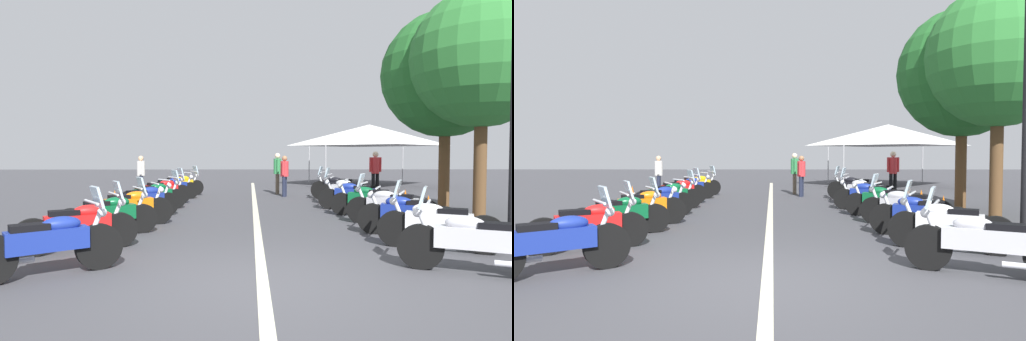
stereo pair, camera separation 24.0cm
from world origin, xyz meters
TOP-DOWN VIEW (x-y plane):
  - ground_plane at (0.00, 0.00)m, footprint 80.00×80.00m
  - lane_centre_stripe at (6.71, 0.00)m, footprint 24.99×0.16m
  - motorcycle_left_row_0 at (0.42, 2.92)m, footprint 1.32×1.75m
  - motorcycle_left_row_1 at (1.96, 3.11)m, footprint 1.17×1.82m
  - motorcycle_left_row_2 at (3.37, 3.05)m, footprint 1.17×1.84m
  - motorcycle_left_row_3 at (4.56, 2.97)m, footprint 1.11×1.90m
  - motorcycle_left_row_4 at (5.92, 2.94)m, footprint 1.37×1.63m
  - motorcycle_left_row_5 at (7.40, 3.04)m, footprint 1.28×1.83m
  - motorcycle_left_row_6 at (8.83, 3.06)m, footprint 1.19×1.79m
  - motorcycle_left_row_7 at (10.27, 3.03)m, footprint 1.28×1.87m
  - motorcycle_left_row_8 at (11.71, 2.96)m, footprint 1.19×1.86m
  - motorcycle_right_row_0 at (0.43, -3.00)m, footprint 1.11×2.03m
  - motorcycle_right_row_1 at (1.98, -3.12)m, footprint 1.08×1.95m
  - motorcycle_right_row_2 at (3.26, -3.05)m, footprint 1.01×1.92m
  - motorcycle_right_row_3 at (4.61, -3.17)m, footprint 1.17×1.98m
  - motorcycle_right_row_4 at (6.00, -3.05)m, footprint 1.05×2.03m
  - motorcycle_right_row_5 at (7.37, -2.96)m, footprint 0.94×2.12m
  - motorcycle_right_row_6 at (8.73, -3.10)m, footprint 1.03×2.05m
  - motorcycle_right_row_7 at (10.27, -3.08)m, footprint 0.99×2.00m
  - traffic_cone_0 at (8.95, 4.66)m, footprint 0.36×0.36m
  - traffic_cone_1 at (7.41, -4.53)m, footprint 0.36×0.36m
  - traffic_cone_2 at (5.67, -4.51)m, footprint 0.36×0.36m
  - bystander_0 at (12.17, 4.61)m, footprint 0.52×0.32m
  - bystander_1 at (11.93, -4.93)m, footprint 0.32×0.52m
  - bystander_2 at (12.44, -0.99)m, footprint 0.53×0.32m
  - bystander_3 at (11.39, -1.20)m, footprint 0.51×0.32m
  - roadside_tree_0 at (5.80, -5.92)m, footprint 3.67×3.67m
  - roadside_tree_1 at (7.47, -5.72)m, footprint 3.80×3.80m
  - event_tent at (17.03, -6.08)m, footprint 6.13×6.13m

SIDE VIEW (x-z plane):
  - ground_plane at x=0.00m, z-range 0.00..0.00m
  - lane_centre_stripe at x=6.71m, z-range 0.00..0.01m
  - traffic_cone_0 at x=8.95m, z-range -0.02..0.60m
  - traffic_cone_1 at x=7.41m, z-range -0.02..0.60m
  - traffic_cone_2 at x=5.67m, z-range -0.02..0.60m
  - motorcycle_right_row_4 at x=6.00m, z-range -0.04..0.95m
  - motorcycle_left_row_4 at x=5.92m, z-range -0.04..0.95m
  - motorcycle_left_row_7 at x=10.27m, z-range -0.04..0.95m
  - motorcycle_right_row_5 at x=7.37m, z-range -0.04..0.95m
  - motorcycle_right_row_2 at x=3.26m, z-range -0.04..0.96m
  - motorcycle_left_row_3 at x=4.56m, z-range -0.04..0.96m
  - motorcycle_left_row_5 at x=7.40m, z-range -0.14..1.06m
  - motorcycle_left_row_8 at x=11.71m, z-range -0.14..1.06m
  - motorcycle_left_row_2 at x=3.37m, z-range -0.14..1.06m
  - motorcycle_left_row_1 at x=1.96m, z-range -0.14..1.07m
  - motorcycle_left_row_6 at x=8.83m, z-range -0.14..1.07m
  - motorcycle_right_row_3 at x=4.61m, z-range -0.14..1.07m
  - motorcycle_right_row_1 at x=1.98m, z-range -0.14..1.08m
  - motorcycle_right_row_0 at x=0.43m, z-range -0.14..1.08m
  - motorcycle_right_row_6 at x=8.73m, z-range -0.14..1.09m
  - motorcycle_left_row_0 at x=0.42m, z-range -0.14..1.09m
  - motorcycle_right_row_7 at x=10.27m, z-range -0.14..1.09m
  - bystander_0 at x=12.17m, z-range 0.13..1.73m
  - bystander_3 at x=11.39m, z-range 0.13..1.74m
  - bystander_2 at x=12.44m, z-range 0.15..1.86m
  - bystander_1 at x=11.93m, z-range 0.16..1.94m
  - event_tent at x=17.03m, z-range 1.05..4.25m
  - roadside_tree_1 at x=7.47m, z-range 1.08..7.07m
  - roadside_tree_0 at x=5.80m, z-range 1.17..7.22m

